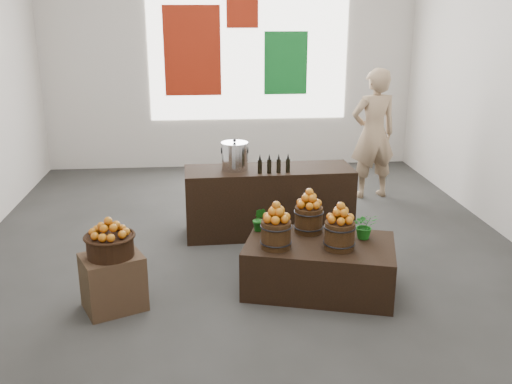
{
  "coord_description": "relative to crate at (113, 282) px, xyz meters",
  "views": [
    {
      "loc": [
        -0.44,
        -5.88,
        2.49
      ],
      "look_at": [
        0.06,
        -0.4,
        0.75
      ],
      "focal_mm": 40.0,
      "sensor_mm": 36.0,
      "label": 1
    }
  ],
  "objects": [
    {
      "name": "apples_in_basket",
      "position": [
        0.0,
        0.0,
        0.51
      ],
      "size": [
        0.31,
        0.31,
        0.17
      ],
      "primitive_type": null,
      "color": "#991704",
      "rests_on": "wicker_basket"
    },
    {
      "name": "counter",
      "position": [
        1.55,
        1.66,
        0.14
      ],
      "size": [
        1.94,
        0.67,
        0.79
      ],
      "primitive_type": "cube",
      "rotation": [
        0.0,
        0.0,
        0.03
      ],
      "color": "black",
      "rests_on": "ground"
    },
    {
      "name": "stock_pot_left",
      "position": [
        1.16,
        1.65,
        0.68
      ],
      "size": [
        0.3,
        0.3,
        0.3
      ],
      "primitive_type": "cylinder",
      "color": "silver",
      "rests_on": "counter"
    },
    {
      "name": "shopper",
      "position": [
        3.13,
        2.92,
        0.65
      ],
      "size": [
        0.71,
        0.53,
        1.79
      ],
      "primitive_type": "imported",
      "rotation": [
        0.0,
        0.0,
        3.31
      ],
      "color": "tan",
      "rests_on": "ground"
    },
    {
      "name": "apples_in_bucket_front_right",
      "position": [
        2.0,
        0.05,
        0.56
      ],
      "size": [
        0.2,
        0.2,
        0.18
      ],
      "primitive_type": null,
      "color": "#991704",
      "rests_on": "apple_bucket_front_right"
    },
    {
      "name": "apples_in_bucket_rear",
      "position": [
        1.8,
        0.47,
        0.56
      ],
      "size": [
        0.2,
        0.2,
        0.18
      ],
      "primitive_type": null,
      "color": "#991704",
      "rests_on": "apple_bucket_rear"
    },
    {
      "name": "apple_bucket_front_right",
      "position": [
        2.0,
        0.05,
        0.34
      ],
      "size": [
        0.27,
        0.27,
        0.25
      ],
      "primitive_type": "cylinder",
      "color": "#371F0F",
      "rests_on": "display_table"
    },
    {
      "name": "display_table",
      "position": [
        1.86,
        0.2,
        -0.02
      ],
      "size": [
        1.53,
        1.17,
        0.47
      ],
      "primitive_type": "cube",
      "rotation": [
        0.0,
        0.0,
        -0.28
      ],
      "color": "black",
      "rests_on": "ground"
    },
    {
      "name": "deco_red_left",
      "position": [
        0.67,
        4.76,
        1.65
      ],
      "size": [
        0.9,
        0.04,
        1.4
      ],
      "primitive_type": "cube",
      "color": "maroon",
      "rests_on": "back_wall"
    },
    {
      "name": "apple_bucket_front_left",
      "position": [
        1.44,
        0.12,
        0.34
      ],
      "size": [
        0.27,
        0.27,
        0.25
      ],
      "primitive_type": "cylinder",
      "color": "#371F0F",
      "rests_on": "display_table"
    },
    {
      "name": "deco_red_upper",
      "position": [
        1.47,
        4.76,
        2.25
      ],
      "size": [
        0.5,
        0.04,
        0.5
      ],
      "primitive_type": "cube",
      "color": "maroon",
      "rests_on": "back_wall"
    },
    {
      "name": "back_opening",
      "position": [
        1.57,
        4.77,
        1.75
      ],
      "size": [
        3.2,
        0.02,
        2.4
      ],
      "primitive_type": "cube",
      "color": "white",
      "rests_on": "back_wall"
    },
    {
      "name": "deco_green_right",
      "position": [
        2.17,
        4.76,
        1.45
      ],
      "size": [
        0.7,
        0.04,
        1.0
      ],
      "primitive_type": "cube",
      "color": "#106923",
      "rests_on": "back_wall"
    },
    {
      "name": "oil_cruets",
      "position": [
        1.56,
        1.47,
        0.65
      ],
      "size": [
        0.28,
        0.06,
        0.22
      ],
      "primitive_type": null,
      "rotation": [
        0.0,
        0.0,
        0.03
      ],
      "color": "black",
      "rests_on": "counter"
    },
    {
      "name": "apple_bucket_rear",
      "position": [
        1.8,
        0.47,
        0.34
      ],
      "size": [
        0.27,
        0.27,
        0.25
      ],
      "primitive_type": "cylinder",
      "color": "#371F0F",
      "rests_on": "display_table"
    },
    {
      "name": "apples_in_bucket_front_left",
      "position": [
        1.44,
        0.12,
        0.56
      ],
      "size": [
        0.2,
        0.2,
        0.18
      ],
      "primitive_type": null,
      "color": "#991704",
      "rests_on": "apple_bucket_front_left"
    },
    {
      "name": "herb_garnish_left",
      "position": [
        1.33,
        0.54,
        0.34
      ],
      "size": [
        0.16,
        0.15,
        0.24
      ],
      "primitive_type": "imported",
      "rotation": [
        0.0,
        0.0,
        -0.42
      ],
      "color": "#125913",
      "rests_on": "display_table"
    },
    {
      "name": "back_wall",
      "position": [
        1.27,
        4.79,
        1.75
      ],
      "size": [
        6.0,
        0.04,
        4.0
      ],
      "primitive_type": "cube",
      "color": "beige",
      "rests_on": "ground"
    },
    {
      "name": "crate",
      "position": [
        0.0,
        0.0,
        0.0
      ],
      "size": [
        0.62,
        0.58,
        0.5
      ],
      "primitive_type": "cube",
      "rotation": [
        0.0,
        0.0,
        0.42
      ],
      "color": "#523526",
      "rests_on": "ground"
    },
    {
      "name": "wicker_basket",
      "position": [
        0.0,
        0.0,
        0.34
      ],
      "size": [
        0.4,
        0.4,
        0.18
      ],
      "primitive_type": "cylinder",
      "color": "black",
      "rests_on": "crate"
    },
    {
      "name": "herb_garnish_right",
      "position": [
        2.29,
        0.26,
        0.34
      ],
      "size": [
        0.23,
        0.21,
        0.25
      ],
      "primitive_type": "imported",
      "rotation": [
        0.0,
        0.0,
        -0.04
      ],
      "color": "#125913",
      "rests_on": "display_table"
    },
    {
      "name": "ground",
      "position": [
        1.27,
        1.29,
        -0.25
      ],
      "size": [
        7.0,
        7.0,
        0.0
      ],
      "primitive_type": "plane",
      "color": "#353533",
      "rests_on": "ground"
    }
  ]
}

